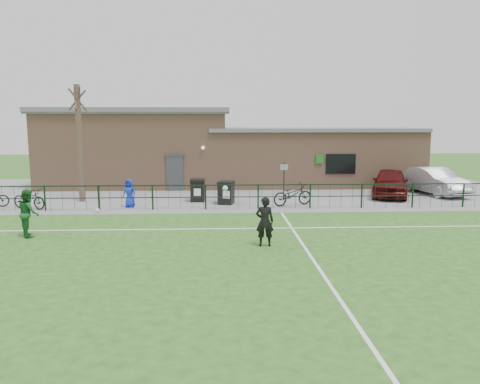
{
  "coord_description": "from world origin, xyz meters",
  "views": [
    {
      "loc": [
        -0.84,
        -13.91,
        4.22
      ],
      "look_at": [
        0.0,
        5.0,
        1.3
      ],
      "focal_mm": 35.0,
      "sensor_mm": 36.0,
      "label": 1
    }
  ],
  "objects_px": {
    "bicycle_c": "(29,199)",
    "bare_tree": "(80,144)",
    "bicycle_e": "(292,194)",
    "wheelie_bin_left": "(198,191)",
    "spectator_child": "(129,193)",
    "sign_post": "(284,181)",
    "ball_ground": "(98,211)",
    "car_silver": "(434,181)",
    "outfield_player": "(29,213)",
    "car_maroon": "(390,183)",
    "wheelie_bin_right": "(226,193)"
  },
  "relations": [
    {
      "from": "bicycle_c",
      "to": "outfield_player",
      "type": "xyz_separation_m",
      "value": [
        2.11,
        -5.35,
        0.36
      ]
    },
    {
      "from": "car_silver",
      "to": "outfield_player",
      "type": "xyz_separation_m",
      "value": [
        -19.23,
        -8.87,
        0.09
      ]
    },
    {
      "from": "ball_ground",
      "to": "car_silver",
      "type": "bearing_deg",
      "value": 14.64
    },
    {
      "from": "bare_tree",
      "to": "bicycle_e",
      "type": "relative_size",
      "value": 2.86
    },
    {
      "from": "sign_post",
      "to": "spectator_child",
      "type": "relative_size",
      "value": 1.44
    },
    {
      "from": "bicycle_e",
      "to": "sign_post",
      "type": "bearing_deg",
      "value": -12.12
    },
    {
      "from": "bare_tree",
      "to": "sign_post",
      "type": "height_order",
      "value": "bare_tree"
    },
    {
      "from": "bare_tree",
      "to": "wheelie_bin_left",
      "type": "distance_m",
      "value": 6.5
    },
    {
      "from": "wheelie_bin_right",
      "to": "car_maroon",
      "type": "height_order",
      "value": "car_maroon"
    },
    {
      "from": "sign_post",
      "to": "bicycle_e",
      "type": "distance_m",
      "value": 1.62
    },
    {
      "from": "bare_tree",
      "to": "wheelie_bin_left",
      "type": "bearing_deg",
      "value": -2.24
    },
    {
      "from": "wheelie_bin_left",
      "to": "bicycle_c",
      "type": "relative_size",
      "value": 0.58
    },
    {
      "from": "car_silver",
      "to": "bicycle_c",
      "type": "bearing_deg",
      "value": 177.15
    },
    {
      "from": "outfield_player",
      "to": "car_silver",
      "type": "bearing_deg",
      "value": -93.37
    },
    {
      "from": "wheelie_bin_left",
      "to": "outfield_player",
      "type": "distance_m",
      "value": 9.21
    },
    {
      "from": "bare_tree",
      "to": "spectator_child",
      "type": "xyz_separation_m",
      "value": [
        2.79,
        -1.82,
        -2.29
      ]
    },
    {
      "from": "wheelie_bin_left",
      "to": "car_maroon",
      "type": "height_order",
      "value": "car_maroon"
    },
    {
      "from": "bicycle_c",
      "to": "ball_ground",
      "type": "xyz_separation_m",
      "value": [
        3.5,
        -1.14,
        -0.4
      ]
    },
    {
      "from": "car_maroon",
      "to": "ball_ground",
      "type": "relative_size",
      "value": 20.39
    },
    {
      "from": "car_silver",
      "to": "outfield_player",
      "type": "bearing_deg",
      "value": -167.47
    },
    {
      "from": "wheelie_bin_right",
      "to": "spectator_child",
      "type": "bearing_deg",
      "value": -156.77
    },
    {
      "from": "bicycle_c",
      "to": "car_silver",
      "type": "bearing_deg",
      "value": -57.37
    },
    {
      "from": "ball_ground",
      "to": "spectator_child",
      "type": "bearing_deg",
      "value": 47.32
    },
    {
      "from": "wheelie_bin_right",
      "to": "bicycle_e",
      "type": "xyz_separation_m",
      "value": [
        3.28,
        -0.58,
        0.02
      ]
    },
    {
      "from": "spectator_child",
      "to": "ball_ground",
      "type": "bearing_deg",
      "value": -113.56
    },
    {
      "from": "sign_post",
      "to": "car_maroon",
      "type": "bearing_deg",
      "value": 9.75
    },
    {
      "from": "wheelie_bin_left",
      "to": "spectator_child",
      "type": "relative_size",
      "value": 0.77
    },
    {
      "from": "bare_tree",
      "to": "sign_post",
      "type": "distance_m",
      "value": 10.74
    },
    {
      "from": "wheelie_bin_left",
      "to": "spectator_child",
      "type": "height_order",
      "value": "spectator_child"
    },
    {
      "from": "car_silver",
      "to": "ball_ground",
      "type": "relative_size",
      "value": 20.88
    },
    {
      "from": "wheelie_bin_left",
      "to": "ball_ground",
      "type": "distance_m",
      "value": 5.33
    },
    {
      "from": "bicycle_c",
      "to": "spectator_child",
      "type": "bearing_deg",
      "value": -64.51
    },
    {
      "from": "wheelie_bin_left",
      "to": "bicycle_c",
      "type": "bearing_deg",
      "value": -166.09
    },
    {
      "from": "sign_post",
      "to": "ball_ground",
      "type": "height_order",
      "value": "sign_post"
    },
    {
      "from": "car_maroon",
      "to": "bicycle_c",
      "type": "height_order",
      "value": "car_maroon"
    },
    {
      "from": "bare_tree",
      "to": "ball_ground",
      "type": "relative_size",
      "value": 27.15
    },
    {
      "from": "bare_tree",
      "to": "bicycle_e",
      "type": "xyz_separation_m",
      "value": [
        10.78,
        -1.69,
        -2.43
      ]
    },
    {
      "from": "outfield_player",
      "to": "bicycle_e",
      "type": "bearing_deg",
      "value": -89.99
    },
    {
      "from": "bare_tree",
      "to": "spectator_child",
      "type": "relative_size",
      "value": 4.32
    },
    {
      "from": "bare_tree",
      "to": "sign_post",
      "type": "bearing_deg",
      "value": -0.84
    },
    {
      "from": "wheelie_bin_left",
      "to": "bicycle_e",
      "type": "relative_size",
      "value": 0.51
    },
    {
      "from": "car_maroon",
      "to": "bicycle_e",
      "type": "xyz_separation_m",
      "value": [
        -5.85,
        -2.58,
        -0.22
      ]
    },
    {
      "from": "bicycle_c",
      "to": "bicycle_e",
      "type": "xyz_separation_m",
      "value": [
        12.7,
        0.32,
        0.06
      ]
    },
    {
      "from": "bicycle_c",
      "to": "bare_tree",
      "type": "bearing_deg",
      "value": -20.52
    },
    {
      "from": "wheelie_bin_right",
      "to": "outfield_player",
      "type": "relative_size",
      "value": 0.62
    },
    {
      "from": "wheelie_bin_right",
      "to": "outfield_player",
      "type": "height_order",
      "value": "outfield_player"
    },
    {
      "from": "car_silver",
      "to": "bicycle_c",
      "type": "height_order",
      "value": "car_silver"
    },
    {
      "from": "car_maroon",
      "to": "bicycle_e",
      "type": "relative_size",
      "value": 2.15
    },
    {
      "from": "wheelie_bin_left",
      "to": "outfield_player",
      "type": "bearing_deg",
      "value": -128.0
    },
    {
      "from": "bicycle_c",
      "to": "ball_ground",
      "type": "bearing_deg",
      "value": -84.79
    }
  ]
}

